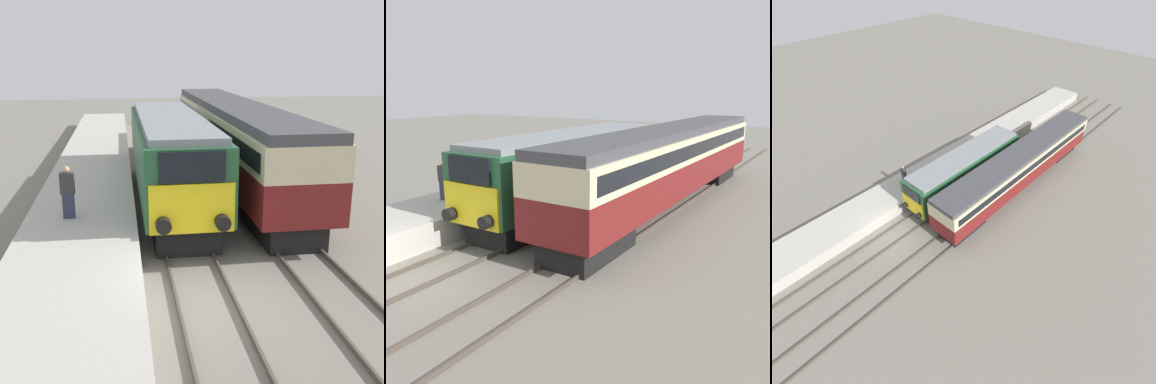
# 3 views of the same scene
# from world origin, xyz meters

# --- Properties ---
(ground_plane) EXTENTS (120.00, 120.00, 0.00)m
(ground_plane) POSITION_xyz_m (0.00, 0.00, 0.00)
(ground_plane) COLOR slate
(platform_left) EXTENTS (3.50, 50.00, 0.99)m
(platform_left) POSITION_xyz_m (-3.30, 8.00, 0.49)
(platform_left) COLOR #B7B2A8
(platform_left) RESTS_ON ground_plane
(rails_near_track) EXTENTS (1.51, 60.00, 0.14)m
(rails_near_track) POSITION_xyz_m (0.00, 5.00, 0.07)
(rails_near_track) COLOR #4C4238
(rails_near_track) RESTS_ON ground_plane
(rails_far_track) EXTENTS (1.50, 60.00, 0.14)m
(rails_far_track) POSITION_xyz_m (3.40, 5.00, 0.07)
(rails_far_track) COLOR #4C4238
(rails_far_track) RESTS_ON ground_plane
(locomotive) EXTENTS (2.70, 12.44, 3.69)m
(locomotive) POSITION_xyz_m (0.00, 8.37, 2.04)
(locomotive) COLOR black
(locomotive) RESTS_ON ground_plane
(passenger_carriage) EXTENTS (2.75, 19.35, 3.82)m
(passenger_carriage) POSITION_xyz_m (3.40, 11.88, 2.33)
(passenger_carriage) COLOR black
(passenger_carriage) RESTS_ON ground_plane
(person_on_platform) EXTENTS (0.44, 0.26, 1.68)m
(person_on_platform) POSITION_xyz_m (-3.65, 4.34, 1.82)
(person_on_platform) COLOR #2D334C
(person_on_platform) RESTS_ON platform_left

